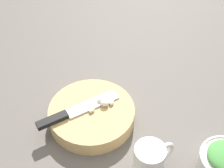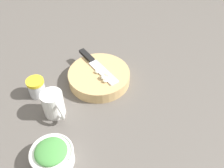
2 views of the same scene
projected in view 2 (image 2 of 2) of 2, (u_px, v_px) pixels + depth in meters
The scene contains 7 objects.
ground_plane at pixel (122, 93), 0.90m from camera, with size 5.00×5.00×0.00m, color #56514C.
cutting_board at pixel (99, 77), 0.94m from camera, with size 0.23×0.23×0.04m.
chef_knife at pixel (95, 64), 0.95m from camera, with size 0.05×0.23×0.01m.
garlic_cloves at pixel (105, 77), 0.89m from camera, with size 0.05×0.08×0.02m.
herb_bowl at pixel (52, 155), 0.70m from camera, with size 0.12×0.12×0.07m.
spice_jar at pixel (36, 87), 0.88m from camera, with size 0.06×0.06×0.07m.
coffee_mug at pixel (54, 104), 0.81m from camera, with size 0.07×0.11×0.09m.
Camera 2 is at (0.34, 0.51, 0.67)m, focal length 40.00 mm.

